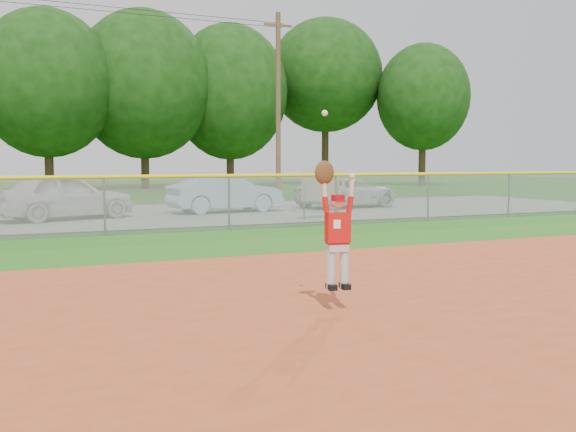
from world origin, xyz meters
The scene contains 11 objects.
ground centered at (0.00, 0.00, 0.00)m, with size 120.00×120.00×0.00m, color #215A14.
clay_infield centered at (0.00, -3.00, 0.02)m, with size 24.00×16.00×0.04m, color #A33D1D.
parking_strip centered at (0.00, 16.00, 0.01)m, with size 44.00×10.00×0.03m, color gray.
car_white_a centered at (-0.52, 15.09, 0.78)m, with size 1.77×4.39×1.50m, color white.
car_blue centered at (5.19, 15.79, 0.73)m, with size 1.47×4.22×1.39m, color #9CC4E8.
car_white_b centered at (10.56, 16.14, 0.64)m, with size 2.01×4.37×1.21m, color silver.
sponsor_sign centered at (7.16, 11.91, 1.09)m, with size 1.74×0.76×1.65m.
outfield_fence centered at (0.00, 10.00, 0.88)m, with size 40.06×0.10×1.55m.
power_lines centered at (1.00, 22.00, 4.68)m, with size 19.40×0.24×9.00m.
tree_line centered at (0.96, 37.90, 7.53)m, with size 62.37×13.00×14.43m.
ballplayer centered at (1.36, 0.22, 1.10)m, with size 0.53×0.26×2.20m.
Camera 1 is at (-2.41, -6.71, 1.88)m, focal length 40.00 mm.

